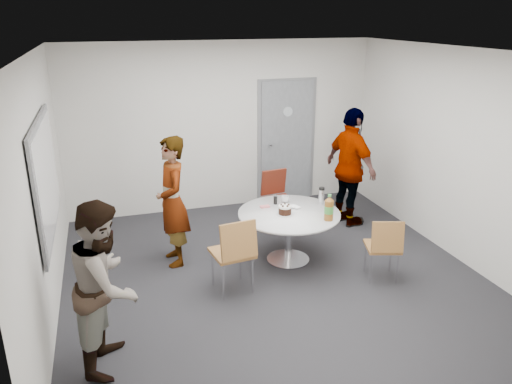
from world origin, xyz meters
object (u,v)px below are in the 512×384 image
object	(u,v)px
table	(292,219)
chair_near_right	(385,244)
whiteboard	(46,178)
chair_far	(277,193)
chair_near_left	(235,249)
door	(286,142)
person_left	(106,285)
person_right	(351,168)
person_main	(172,202)

from	to	relation	value
table	chair_near_right	distance (m)	1.20
whiteboard	table	bearing A→B (deg)	1.62
table	chair_far	distance (m)	1.16
table	chair_near_left	bearing A→B (deg)	-147.77
door	chair_near_right	world-z (taller)	door
chair_far	person_left	bearing A→B (deg)	37.87
chair_near_left	chair_far	xyz separation A→B (m)	(1.11, 1.71, -0.04)
person_left	chair_near_right	bearing A→B (deg)	-65.41
door	person_left	size ratio (longest dim) A/B	1.33
person_right	whiteboard	bearing A→B (deg)	91.87
whiteboard	chair_near_left	bearing A→B (deg)	-14.43
chair_near_right	person_right	distance (m)	1.82
door	person_main	size ratio (longest dim) A/B	1.26
table	chair_near_right	xyz separation A→B (m)	(0.87, -0.83, -0.10)
chair_far	person_main	size ratio (longest dim) A/B	0.52
table	chair_far	xyz separation A→B (m)	(0.20, 1.14, -0.06)
whiteboard	chair_near_left	size ratio (longest dim) A/B	2.04
whiteboard	chair_far	size ratio (longest dim) A/B	2.17
door	chair_near_left	size ratio (longest dim) A/B	2.27
door	table	distance (m)	2.36
chair_near_right	person_right	size ratio (longest dim) A/B	0.46
chair_far	person_left	xyz separation A→B (m)	(-2.51, -2.51, 0.27)
table	chair_near_left	size ratio (longest dim) A/B	1.40
chair_far	person_main	xyz separation A→B (m)	(-1.65, -0.72, 0.31)
person_main	whiteboard	bearing A→B (deg)	-73.27
whiteboard	chair_near_left	xyz separation A→B (m)	(1.91, -0.49, -0.88)
table	chair_far	world-z (taller)	table
whiteboard	person_left	distance (m)	1.54
person_right	table	bearing A→B (deg)	113.45
chair_far	whiteboard	bearing A→B (deg)	14.76
person_main	person_left	world-z (taller)	person_main
table	person_main	xyz separation A→B (m)	(-1.45, 0.42, 0.24)
whiteboard	chair_near_right	bearing A→B (deg)	-11.47
chair_near_right	whiteboard	bearing A→B (deg)	-174.40
door	chair_near_left	xyz separation A→B (m)	(-1.65, -2.77, -0.46)
table	person_left	distance (m)	2.70
table	person_left	xyz separation A→B (m)	(-2.31, -1.38, 0.20)
table	person_main	distance (m)	1.53
chair_far	door	bearing A→B (deg)	-124.13
chair_near_right	person_left	bearing A→B (deg)	-153.12
person_main	person_right	size ratio (longest dim) A/B	0.93
person_right	person_main	bearing A→B (deg)	88.34
table	chair_near_left	distance (m)	1.07
person_right	door	bearing A→B (deg)	11.08
chair_near_left	person_left	xyz separation A→B (m)	(-1.40, -0.80, 0.23)
door	person_left	bearing A→B (deg)	-130.43
person_left	person_right	xyz separation A→B (m)	(3.59, 2.27, 0.10)
chair_far	person_right	world-z (taller)	person_right
whiteboard	chair_near_right	world-z (taller)	whiteboard
person_left	person_right	bearing A→B (deg)	-42.89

